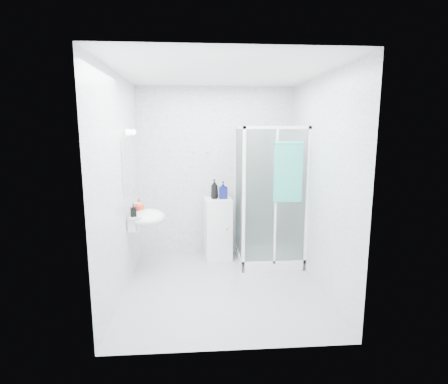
{
  "coord_description": "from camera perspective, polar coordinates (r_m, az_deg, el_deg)",
  "views": [
    {
      "loc": [
        -0.28,
        -4.12,
        1.95
      ],
      "look_at": [
        0.05,
        0.35,
        1.15
      ],
      "focal_mm": 28.0,
      "sensor_mm": 36.0,
      "label": 1
    }
  ],
  "objects": [
    {
      "name": "soap_dispenser_orange",
      "position": [
        4.85,
        -13.7,
        -2.07
      ],
      "size": [
        0.15,
        0.15,
        0.18
      ],
      "primitive_type": "imported",
      "rotation": [
        0.0,
        0.0,
        -0.11
      ],
      "color": "red",
      "rests_on": "wall_basin"
    },
    {
      "name": "wall_basin",
      "position": [
        4.77,
        -12.64,
        -4.14
      ],
      "size": [
        0.46,
        0.56,
        0.35
      ],
      "color": "white",
      "rests_on": "ground"
    },
    {
      "name": "shower_enclosure",
      "position": [
        5.2,
        6.53,
        -6.75
      ],
      "size": [
        0.9,
        0.95,
        2.0
      ],
      "color": "white",
      "rests_on": "ground"
    },
    {
      "name": "vanity_lights",
      "position": [
        4.65,
        -15.03,
        9.41
      ],
      "size": [
        0.1,
        0.4,
        0.08
      ],
      "color": "silver",
      "rests_on": "room"
    },
    {
      "name": "shampoo_bottle_a",
      "position": [
        5.2,
        -1.57,
        0.5
      ],
      "size": [
        0.15,
        0.15,
        0.29
      ],
      "primitive_type": "imported",
      "rotation": [
        0.0,
        0.0,
        -0.42
      ],
      "color": "black",
      "rests_on": "storage_cabinet"
    },
    {
      "name": "mirror",
      "position": [
        4.68,
        -15.39,
        4.24
      ],
      "size": [
        0.02,
        0.6,
        0.7
      ],
      "primitive_type": "cube",
      "color": "white",
      "rests_on": "room"
    },
    {
      "name": "hand_towel",
      "position": [
        4.67,
        10.42,
        3.48
      ],
      "size": [
        0.37,
        0.05,
        0.8
      ],
      "color": "teal",
      "rests_on": "shower_enclosure"
    },
    {
      "name": "shampoo_bottle_b",
      "position": [
        5.2,
        -0.16,
        0.34
      ],
      "size": [
        0.13,
        0.13,
        0.26
      ],
      "primitive_type": "imported",
      "rotation": [
        0.0,
        0.0,
        0.11
      ],
      "color": "#0E1559",
      "rests_on": "storage_cabinet"
    },
    {
      "name": "wall_hooks",
      "position": [
        5.39,
        -3.92,
        6.58
      ],
      "size": [
        0.23,
        0.06,
        0.03
      ],
      "color": "silver",
      "rests_on": "room"
    },
    {
      "name": "storage_cabinet",
      "position": [
        5.34,
        -0.98,
        -5.99
      ],
      "size": [
        0.42,
        0.43,
        0.94
      ],
      "rotation": [
        0.0,
        0.0,
        0.1
      ],
      "color": "white",
      "rests_on": "ground"
    },
    {
      "name": "room",
      "position": [
        4.18,
        -0.33,
        1.18
      ],
      "size": [
        2.4,
        2.6,
        2.6
      ],
      "color": "white",
      "rests_on": "ground"
    },
    {
      "name": "soap_dispenser_black",
      "position": [
        4.58,
        -14.57,
        -2.89
      ],
      "size": [
        0.09,
        0.09,
        0.16
      ],
      "primitive_type": "imported",
      "rotation": [
        0.0,
        0.0,
        0.17
      ],
      "color": "black",
      "rests_on": "wall_basin"
    }
  ]
}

